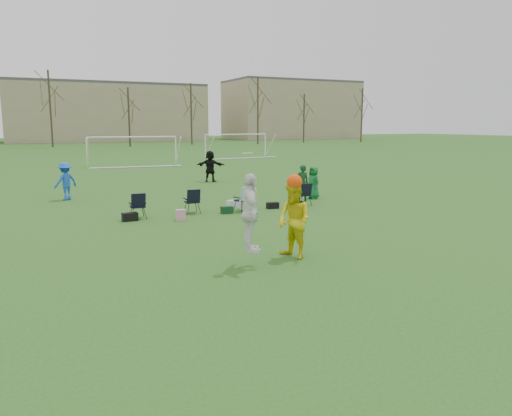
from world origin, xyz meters
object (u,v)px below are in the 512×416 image
center_contest (277,217)px  fielder_black (210,166)px  goal_mid (132,143)px  goal_right (236,139)px  fielder_blue (65,181)px  fielder_green_far (314,182)px

center_contest → fielder_black: bearing=75.2°
fielder_black → goal_mid: 14.03m
goal_mid → goal_right: same height
fielder_blue → goal_right: bearing=-156.3°
fielder_black → goal_right: size_ratio=0.26×
fielder_green_far → fielder_black: 8.90m
fielder_green_far → goal_mid: size_ratio=0.21×
fielder_green_far → fielder_black: fielder_black is taller
fielder_blue → goal_mid: size_ratio=0.23×
fielder_black → goal_right: goal_right is taller
fielder_green_far → center_contest: bearing=-46.0°
goal_mid → fielder_blue: bearing=-106.6°
fielder_blue → fielder_green_far: (10.55, -4.54, -0.10)m
center_contest → goal_right: (14.82, 37.47, 0.76)m
fielder_green_far → goal_right: 29.73m
fielder_green_far → goal_right: bearing=154.5°
fielder_blue → fielder_black: (8.58, 4.13, 0.08)m
center_contest → goal_mid: bearing=84.9°
fielder_blue → goal_right: (18.77, 24.01, 1.06)m
goal_mid → goal_right: (12.00, 6.00, 0.00)m
fielder_blue → fielder_black: bearing=177.4°
center_contest → goal_right: bearing=68.4°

